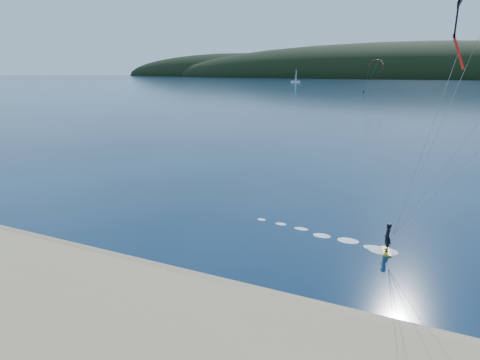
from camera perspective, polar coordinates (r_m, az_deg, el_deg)
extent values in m
plane|color=#071A35|center=(24.46, -19.80, -15.82)|extent=(1800.00, 1800.00, 0.00)
cube|color=#947856|center=(27.31, -12.98, -11.83)|extent=(220.00, 2.50, 0.10)
ellipsoid|color=black|center=(737.29, 21.39, 12.76)|extent=(840.00, 280.00, 110.00)
ellipsoid|color=black|center=(887.49, -0.55, 13.89)|extent=(520.00, 220.00, 90.00)
cube|color=gold|center=(30.85, 19.17, -9.10)|extent=(0.88, 1.67, 0.09)
imported|color=black|center=(30.46, 19.33, -7.35)|extent=(0.63, 0.81, 1.96)
cylinder|color=gray|center=(26.66, 27.63, 4.02)|extent=(0.02, 0.02, 14.83)
cube|color=gold|center=(226.92, 16.38, 11.06)|extent=(1.06, 1.63, 0.09)
imported|color=black|center=(226.87, 16.40, 11.31)|extent=(1.03, 1.14, 1.91)
cylinder|color=gray|center=(222.89, 17.20, 12.86)|extent=(0.02, 0.02, 14.66)
cube|color=white|center=(439.92, 7.53, 13.05)|extent=(9.50, 6.48, 1.59)
cylinder|color=white|center=(439.80, 7.56, 13.87)|extent=(0.23, 0.23, 12.51)
cube|color=white|center=(441.29, 7.63, 13.86)|extent=(1.29, 2.72, 9.10)
cube|color=white|center=(438.09, 7.48, 13.57)|extent=(1.01, 2.10, 5.69)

